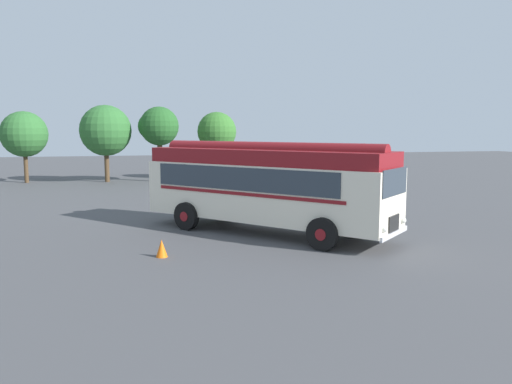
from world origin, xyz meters
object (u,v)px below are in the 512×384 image
at_px(car_near_left, 217,178).
at_px(car_mid_left, 262,176).
at_px(traffic_cone, 162,248).
at_px(vintage_bus, 266,184).

bearing_deg(car_near_left, car_mid_left, 2.15).
height_order(car_near_left, car_mid_left, same).
relative_size(car_near_left, car_mid_left, 1.01).
bearing_deg(traffic_cone, car_near_left, 74.52).
bearing_deg(traffic_cone, car_mid_left, 65.20).
xyz_separation_m(car_mid_left, traffic_cone, (-7.62, -16.48, -0.57)).
xyz_separation_m(car_near_left, traffic_cone, (-4.53, -16.36, -0.57)).
relative_size(vintage_bus, car_near_left, 2.15).
height_order(vintage_bus, car_mid_left, vintage_bus).
bearing_deg(car_near_left, vintage_bus, -91.76).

